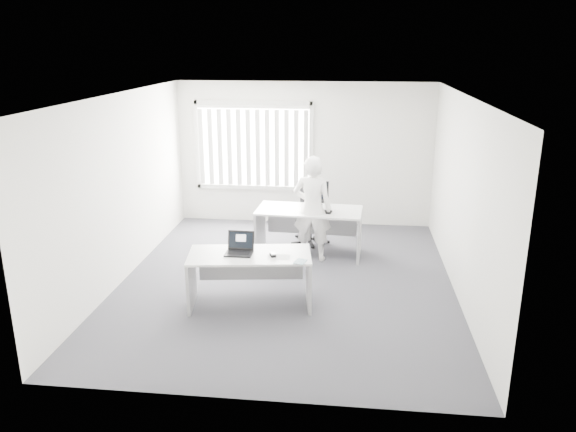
# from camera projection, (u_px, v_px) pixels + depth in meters

# --- Properties ---
(ground) EXTENTS (6.00, 6.00, 0.00)m
(ground) POSITION_uv_depth(u_px,v_px,m) (286.00, 281.00, 8.58)
(ground) COLOR #4E4E55
(ground) RESTS_ON ground
(wall_back) EXTENTS (5.00, 0.02, 2.80)m
(wall_back) POSITION_uv_depth(u_px,v_px,m) (304.00, 154.00, 11.02)
(wall_back) COLOR silver
(wall_back) RESTS_ON ground
(wall_front) EXTENTS (5.00, 0.02, 2.80)m
(wall_front) POSITION_uv_depth(u_px,v_px,m) (250.00, 273.00, 5.32)
(wall_front) COLOR silver
(wall_front) RESTS_ON ground
(wall_left) EXTENTS (0.02, 6.00, 2.80)m
(wall_left) POSITION_uv_depth(u_px,v_px,m) (122.00, 188.00, 8.44)
(wall_left) COLOR silver
(wall_left) RESTS_ON ground
(wall_right) EXTENTS (0.02, 6.00, 2.80)m
(wall_right) POSITION_uv_depth(u_px,v_px,m) (462.00, 198.00, 7.90)
(wall_right) COLOR silver
(wall_right) RESTS_ON ground
(ceiling) EXTENTS (5.00, 6.00, 0.02)m
(ceiling) POSITION_uv_depth(u_px,v_px,m) (286.00, 95.00, 7.76)
(ceiling) COLOR silver
(ceiling) RESTS_ON wall_back
(window) EXTENTS (2.32, 0.06, 1.76)m
(window) POSITION_uv_depth(u_px,v_px,m) (254.00, 146.00, 11.04)
(window) COLOR silver
(window) RESTS_ON wall_back
(blinds) EXTENTS (2.20, 0.10, 1.50)m
(blinds) POSITION_uv_depth(u_px,v_px,m) (253.00, 148.00, 11.00)
(blinds) COLOR silver
(blinds) RESTS_ON wall_back
(desk_near) EXTENTS (1.75, 1.00, 0.76)m
(desk_near) POSITION_uv_depth(u_px,v_px,m) (250.00, 268.00, 7.67)
(desk_near) COLOR white
(desk_near) RESTS_ON ground
(desk_far) EXTENTS (1.81, 0.93, 0.80)m
(desk_far) POSITION_uv_depth(u_px,v_px,m) (309.00, 222.00, 9.53)
(desk_far) COLOR white
(desk_far) RESTS_ON ground
(office_chair) EXTENTS (0.64, 0.64, 1.04)m
(office_chair) POSITION_uv_depth(u_px,v_px,m) (310.00, 225.00, 10.20)
(office_chair) COLOR black
(office_chair) RESTS_ON ground
(person) EXTENTS (0.69, 0.50, 1.77)m
(person) POSITION_uv_depth(u_px,v_px,m) (312.00, 209.00, 9.23)
(person) COLOR white
(person) RESTS_ON ground
(laptop) EXTENTS (0.37, 0.33, 0.28)m
(laptop) POSITION_uv_depth(u_px,v_px,m) (239.00, 245.00, 7.55)
(laptop) COLOR black
(laptop) RESTS_ON desk_near
(paper_sheet) EXTENTS (0.31, 0.22, 0.00)m
(paper_sheet) POSITION_uv_depth(u_px,v_px,m) (279.00, 257.00, 7.49)
(paper_sheet) COLOR silver
(paper_sheet) RESTS_ON desk_near
(mouse) EXTENTS (0.10, 0.13, 0.05)m
(mouse) POSITION_uv_depth(u_px,v_px,m) (273.00, 255.00, 7.51)
(mouse) COLOR #B9B9BC
(mouse) RESTS_ON paper_sheet
(booklet) EXTENTS (0.18, 0.22, 0.01)m
(booklet) POSITION_uv_depth(u_px,v_px,m) (300.00, 262.00, 7.32)
(booklet) COLOR white
(booklet) RESTS_ON desk_near
(keyboard) EXTENTS (0.51, 0.24, 0.02)m
(keyboard) POSITION_uv_depth(u_px,v_px,m) (317.00, 211.00, 9.32)
(keyboard) COLOR black
(keyboard) RESTS_ON desk_far
(monitor) EXTENTS (0.46, 0.22, 0.44)m
(monitor) POSITION_uv_depth(u_px,v_px,m) (316.00, 193.00, 9.65)
(monitor) COLOR black
(monitor) RESTS_ON desk_far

